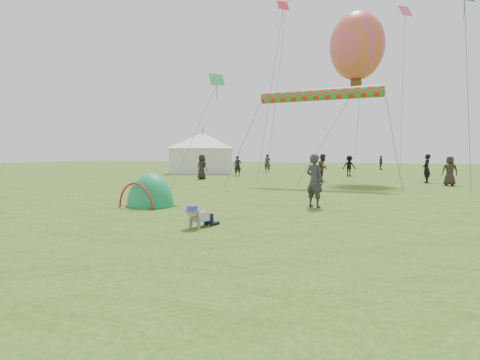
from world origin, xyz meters
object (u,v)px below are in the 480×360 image
at_px(popup_tent, 151,206).
at_px(standing_adult, 315,181).
at_px(event_marquee, 203,152).
at_px(balloon_kite, 357,50).
at_px(crawling_toddler, 199,216).

xyz_separation_m(popup_tent, standing_adult, (5.20, 1.97, 0.89)).
height_order(event_marquee, balloon_kite, balloon_kite).
relative_size(popup_tent, standing_adult, 1.26).
distance_m(standing_adult, balloon_kite, 14.80).
bearing_deg(popup_tent, standing_adult, 33.08).
relative_size(standing_adult, balloon_kite, 0.38).
bearing_deg(crawling_toddler, balloon_kite, 100.39).
bearing_deg(event_marquee, popup_tent, -89.62).
bearing_deg(balloon_kite, standing_adult, -88.96).
bearing_deg(balloon_kite, event_marquee, 158.05).
relative_size(popup_tent, balloon_kite, 0.47).
height_order(popup_tent, event_marquee, event_marquee).
distance_m(crawling_toddler, event_marquee, 26.57).
xyz_separation_m(standing_adult, balloon_kite, (-0.23, 12.77, 7.46)).
xyz_separation_m(crawling_toddler, event_marquee, (-12.90, 23.16, 1.73)).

